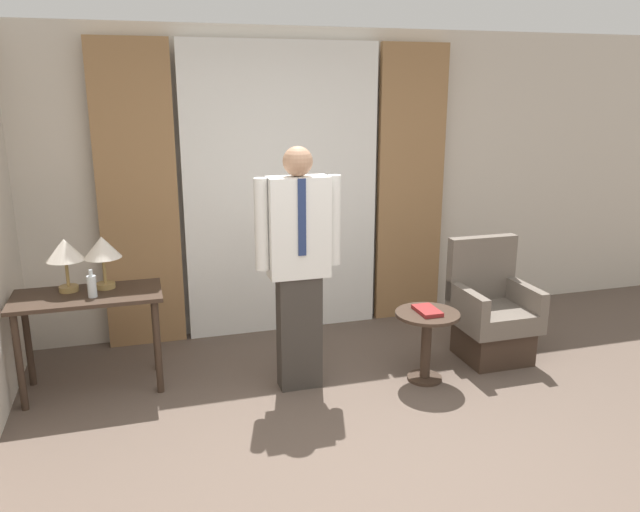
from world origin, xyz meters
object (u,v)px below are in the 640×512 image
Objects in this scene: table_lamp_right at (102,250)px; side_table at (427,334)px; desk at (89,311)px; armchair at (491,316)px; table_lamp_left at (65,252)px; bottle_near_edge at (92,286)px; person at (299,260)px; book at (427,311)px.

table_lamp_right reaches higher than side_table.
side_table is (2.44, -0.58, -0.24)m from desk.
armchair is at bearing -6.03° from desk.
table_lamp_left is at bearing 140.47° from desk.
table_lamp_right is 1.96× the size of bottle_near_edge.
side_table is at bearing -13.29° from desk.
bottle_near_edge is at bearing -113.52° from table_lamp_right.
person reaches higher than desk.
bottle_near_edge is 2.45m from book.
desk is at bearing -140.47° from table_lamp_right.
table_lamp_left is 0.40× the size of armchair.
desk is at bearing 173.97° from armchair.
table_lamp_right is 0.30m from bottle_near_edge.
desk is 2.50m from book.
bottle_near_edge is 3.14m from armchair.
table_lamp_right is at bearing 66.48° from bottle_near_edge.
table_lamp_left is at bearing 165.13° from side_table.
armchair reaches higher than desk.
desk reaches higher than side_table.
table_lamp_left is 0.33m from bottle_near_edge.
person is at bearing -20.31° from table_lamp_right.
desk is 0.58× the size of person.
desk is 3.17m from armchair.
person is at bearing -177.82° from armchair.
bottle_near_edge is (0.17, -0.19, -0.21)m from table_lamp_left.
table_lamp_left reaches higher than desk.
book is (-0.00, 0.00, 0.19)m from side_table.
table_lamp_left is 0.26m from table_lamp_right.
person reaches higher than armchair.
person is (1.35, -0.50, -0.06)m from table_lamp_right.
side_table is at bearing -16.44° from table_lamp_right.
table_lamp_left is at bearing 180.00° from table_lamp_right.
table_lamp_right is 2.50m from side_table.
desk is 2.51m from side_table.
side_table is 0.19m from book.
table_lamp_right reaches higher than book.
table_lamp_left is at bearing 162.71° from person.
table_lamp_left reaches higher than side_table.
side_table is (2.31, -0.68, -0.67)m from table_lamp_right.
desk reaches higher than book.
armchair is at bearing -4.60° from bottle_near_edge.
table_lamp_left reaches higher than bottle_near_edge.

